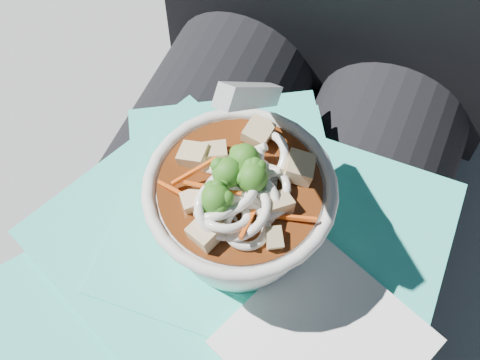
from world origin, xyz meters
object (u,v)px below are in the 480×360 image
at_px(stone_ledge, 275,263).
at_px(udon_bowl, 240,205).
at_px(person_body, 268,181).
at_px(plastic_bag, 202,257).
at_px(lap, 228,283).

distance_m(stone_ledge, udon_bowl, 0.45).
height_order(stone_ledge, person_body, person_body).
bearing_deg(plastic_bag, person_body, 84.04).
relative_size(lap, udon_bowl, 2.64).
relative_size(person_body, plastic_bag, 2.51).
bearing_deg(plastic_bag, stone_ledge, 86.08).
distance_m(plastic_bag, udon_bowl, 0.07).
distance_m(lap, plastic_bag, 0.09).
distance_m(stone_ledge, lap, 0.32).
height_order(stone_ledge, lap, lap).
height_order(person_body, plastic_bag, person_body).
bearing_deg(lap, person_body, 90.00).
xyz_separation_m(person_body, udon_bowl, (0.01, -0.09, 0.11)).
distance_m(lap, person_body, 0.10).
height_order(stone_ledge, udon_bowl, udon_bowl).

